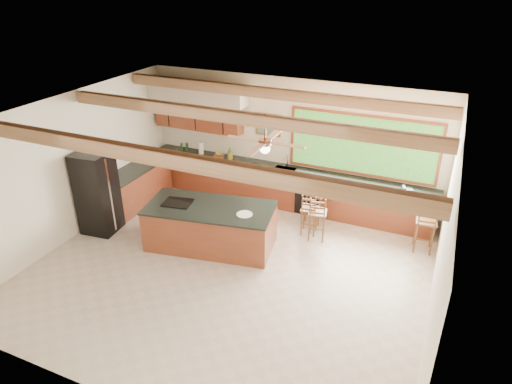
% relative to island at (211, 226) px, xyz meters
% --- Properties ---
extents(ground, '(7.20, 7.20, 0.00)m').
position_rel_island_xyz_m(ground, '(0.73, -0.60, -0.45)').
color(ground, beige).
rests_on(ground, ground).
extents(room_shell, '(7.27, 6.54, 3.02)m').
position_rel_island_xyz_m(room_shell, '(0.56, 0.05, 1.76)').
color(room_shell, white).
rests_on(room_shell, ground).
extents(counter_run, '(7.12, 3.10, 1.24)m').
position_rel_island_xyz_m(counter_run, '(-0.09, 1.92, 0.01)').
color(counter_run, brown).
rests_on(counter_run, ground).
extents(island, '(2.74, 1.63, 0.92)m').
position_rel_island_xyz_m(island, '(0.00, 0.00, 0.00)').
color(island, brown).
rests_on(island, ground).
extents(refrigerator, '(0.77, 0.75, 1.81)m').
position_rel_island_xyz_m(refrigerator, '(-2.49, -0.41, 0.45)').
color(refrigerator, black).
rests_on(refrigerator, ground).
extents(bar_stool_a, '(0.48, 0.48, 1.14)m').
position_rel_island_xyz_m(bar_stool_a, '(1.68, 1.79, 0.22)').
color(bar_stool_a, brown).
rests_on(bar_stool_a, ground).
extents(bar_stool_b, '(0.44, 0.44, 1.03)m').
position_rel_island_xyz_m(bar_stool_b, '(1.92, 1.07, 0.16)').
color(bar_stool_b, brown).
rests_on(bar_stool_b, ground).
extents(bar_stool_c, '(0.39, 0.39, 0.97)m').
position_rel_island_xyz_m(bar_stool_c, '(1.70, 1.21, 0.13)').
color(bar_stool_c, brown).
rests_on(bar_stool_c, ground).
extents(bar_stool_d, '(0.43, 0.43, 1.11)m').
position_rel_island_xyz_m(bar_stool_d, '(4.03, 1.50, 0.21)').
color(bar_stool_d, brown).
rests_on(bar_stool_d, ground).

